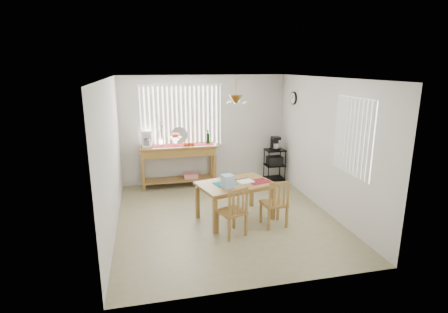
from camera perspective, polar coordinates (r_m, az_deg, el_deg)
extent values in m
cube|color=gray|center=(6.79, 0.21, -9.85)|extent=(4.00, 4.50, 0.01)
cube|color=silver|center=(8.57, -3.26, 4.46)|extent=(4.00, 0.10, 2.60)
cube|color=silver|center=(4.25, 7.29, -6.27)|extent=(4.00, 0.10, 2.60)
cube|color=silver|center=(6.24, -18.44, -0.12)|extent=(0.10, 4.50, 2.60)
cube|color=silver|center=(7.10, 16.57, 1.74)|extent=(0.10, 4.50, 2.60)
cube|color=white|center=(6.18, 0.24, 13.16)|extent=(4.00, 4.50, 0.10)
cube|color=white|center=(8.39, -6.96, 6.58)|extent=(1.90, 0.01, 1.40)
cube|color=white|center=(8.34, -13.13, 6.25)|extent=(0.07, 0.03, 1.40)
cube|color=white|center=(8.34, -12.40, 6.29)|extent=(0.07, 0.03, 1.40)
cube|color=white|center=(8.34, -11.68, 6.33)|extent=(0.07, 0.03, 1.40)
cube|color=white|center=(8.34, -10.95, 6.37)|extent=(0.07, 0.03, 1.40)
cube|color=white|center=(8.34, -10.22, 6.41)|extent=(0.07, 0.03, 1.40)
cube|color=white|center=(8.35, -9.49, 6.45)|extent=(0.07, 0.03, 1.40)
cube|color=white|center=(8.36, -8.77, 6.48)|extent=(0.07, 0.03, 1.40)
cube|color=white|center=(8.36, -8.04, 6.52)|extent=(0.07, 0.03, 1.40)
cube|color=white|center=(8.37, -7.32, 6.55)|extent=(0.07, 0.03, 1.40)
cube|color=white|center=(8.38, -6.60, 6.58)|extent=(0.07, 0.03, 1.40)
cube|color=white|center=(8.40, -5.88, 6.61)|extent=(0.07, 0.03, 1.40)
cube|color=white|center=(8.41, -5.16, 6.64)|extent=(0.07, 0.03, 1.40)
cube|color=white|center=(8.42, -4.44, 6.67)|extent=(0.07, 0.03, 1.40)
cube|color=white|center=(8.44, -3.73, 6.70)|extent=(0.07, 0.03, 1.40)
cube|color=white|center=(8.46, -3.02, 6.73)|extent=(0.07, 0.03, 1.40)
cube|color=white|center=(8.48, -2.31, 6.75)|extent=(0.07, 0.03, 1.40)
cube|color=white|center=(8.50, -1.60, 6.78)|extent=(0.07, 0.03, 1.40)
cube|color=white|center=(8.52, -0.90, 6.80)|extent=(0.07, 0.03, 1.40)
cube|color=white|center=(8.50, -6.80, 1.67)|extent=(1.98, 0.06, 0.06)
cube|color=white|center=(8.30, -7.10, 11.55)|extent=(1.98, 0.06, 0.06)
cube|color=white|center=(6.25, 20.34, 3.03)|extent=(0.01, 1.10, 1.30)
cube|color=white|center=(5.85, 22.86, 2.04)|extent=(0.03, 0.07, 1.30)
cube|color=white|center=(5.93, 22.26, 2.27)|extent=(0.03, 0.07, 1.30)
cube|color=white|center=(6.02, 21.67, 2.50)|extent=(0.03, 0.07, 1.30)
cube|color=white|center=(6.11, 21.09, 2.71)|extent=(0.03, 0.07, 1.30)
cube|color=white|center=(6.20, 20.54, 2.93)|extent=(0.03, 0.07, 1.30)
cube|color=white|center=(6.29, 20.00, 3.13)|extent=(0.03, 0.07, 1.30)
cube|color=white|center=(6.38, 19.47, 3.33)|extent=(0.03, 0.07, 1.30)
cube|color=white|center=(6.47, 18.96, 3.52)|extent=(0.03, 0.07, 1.30)
cube|color=white|center=(6.56, 18.46, 3.71)|extent=(0.03, 0.07, 1.30)
cube|color=white|center=(6.66, 17.98, 3.89)|extent=(0.03, 0.07, 1.30)
cylinder|color=black|center=(8.32, 11.28, 9.32)|extent=(0.04, 0.30, 0.30)
cylinder|color=white|center=(8.31, 11.13, 9.32)|extent=(0.01, 0.25, 0.25)
cylinder|color=#8E5F26|center=(6.13, 1.98, 11.08)|extent=(0.01, 0.01, 0.34)
cone|color=#8E5F26|center=(6.14, 1.96, 9.40)|extent=(0.24, 0.24, 0.14)
sphere|color=white|center=(6.19, 3.41, 8.87)|extent=(0.05, 0.05, 0.05)
sphere|color=white|center=(6.30, 2.34, 8.98)|extent=(0.05, 0.05, 0.05)
sphere|color=white|center=(6.26, 0.91, 8.96)|extent=(0.05, 0.05, 0.05)
sphere|color=white|center=(6.11, 0.49, 8.82)|extent=(0.05, 0.05, 0.05)
sphere|color=white|center=(5.99, 1.55, 8.70)|extent=(0.05, 0.05, 0.05)
sphere|color=white|center=(6.03, 3.04, 8.73)|extent=(0.05, 0.05, 0.05)
cube|color=olive|center=(8.24, -7.51, 1.64)|extent=(1.77, 0.50, 0.04)
cube|color=olive|center=(8.27, -7.48, 0.82)|extent=(1.71, 0.45, 0.18)
cube|color=olive|center=(8.18, -13.05, -3.03)|extent=(0.07, 0.07, 0.77)
cube|color=olive|center=(8.32, -1.53, -2.34)|extent=(0.07, 0.07, 0.77)
cube|color=olive|center=(8.55, -13.06, -2.26)|extent=(0.07, 0.07, 0.77)
cube|color=olive|center=(8.69, -2.03, -1.61)|extent=(0.07, 0.07, 0.77)
cube|color=olive|center=(8.46, -7.32, -3.71)|extent=(1.64, 0.43, 0.03)
cube|color=red|center=(8.46, -5.47, -3.13)|extent=(0.33, 0.24, 0.11)
cube|color=maroon|center=(8.23, -7.51, 1.82)|extent=(1.69, 0.27, 0.01)
cube|color=white|center=(8.20, -12.46, 1.71)|extent=(0.22, 0.27, 0.06)
cube|color=white|center=(8.25, -12.52, 2.78)|extent=(0.22, 0.09, 0.33)
cube|color=white|center=(8.11, -12.58, 3.89)|extent=(0.22, 0.24, 0.08)
cylinder|color=white|center=(8.14, -12.50, 2.35)|extent=(0.14, 0.14, 0.14)
cylinder|color=white|center=(8.20, -7.89, 2.12)|extent=(0.06, 0.06, 0.11)
cone|color=white|center=(8.17, -7.92, 2.84)|extent=(0.29, 0.29, 0.10)
sphere|color=red|center=(8.16, -7.55, 3.51)|extent=(0.09, 0.09, 0.09)
sphere|color=red|center=(8.21, -7.78, 3.56)|extent=(0.09, 0.09, 0.09)
sphere|color=red|center=(8.20, -8.17, 3.54)|extent=(0.09, 0.09, 0.09)
sphere|color=red|center=(8.15, -8.33, 3.47)|extent=(0.09, 0.09, 0.09)
sphere|color=red|center=(8.11, -8.11, 3.41)|extent=(0.09, 0.09, 0.09)
sphere|color=red|center=(8.11, -7.72, 3.43)|extent=(0.09, 0.09, 0.09)
sphere|color=#E5400C|center=(8.15, -6.37, 2.02)|extent=(0.09, 0.09, 0.09)
sphere|color=#E5400C|center=(8.16, -5.76, 2.05)|extent=(0.09, 0.09, 0.09)
sphere|color=#E5400C|center=(8.17, -5.14, 2.09)|extent=(0.09, 0.09, 0.09)
cylinder|color=silver|center=(8.40, -7.32, 3.45)|extent=(0.40, 0.10, 0.39)
cylinder|color=white|center=(8.25, -10.25, 2.26)|extent=(0.09, 0.09, 0.16)
cylinder|color=#4C3823|center=(8.18, -10.36, 4.50)|extent=(0.10, 0.04, 0.49)
cylinder|color=#4C3823|center=(8.18, -10.36, 4.69)|extent=(0.15, 0.07, 0.54)
cylinder|color=#4C3823|center=(8.19, -10.35, 4.30)|extent=(0.19, 0.09, 0.40)
cylinder|color=#4C3823|center=(8.18, -10.37, 4.88)|extent=(0.06, 0.03, 0.61)
cylinder|color=#4C3823|center=(8.19, -10.34, 4.23)|extent=(0.24, 0.11, 0.34)
cylinder|color=black|center=(8.36, -2.65, 2.99)|extent=(0.08, 0.08, 0.26)
cylinder|color=black|center=(8.32, -2.66, 4.15)|extent=(0.03, 0.03, 0.09)
cylinder|color=black|center=(8.60, 7.29, -1.77)|extent=(0.02, 0.02, 0.80)
cylinder|color=black|center=(8.75, 9.95, -1.58)|extent=(0.02, 0.02, 0.80)
cylinder|color=black|center=(8.90, 6.55, -1.18)|extent=(0.02, 0.02, 0.80)
cylinder|color=black|center=(9.05, 9.13, -1.01)|extent=(0.02, 0.02, 0.80)
cube|color=black|center=(8.73, 8.33, 1.05)|extent=(0.47, 0.38, 0.03)
cube|color=black|center=(8.82, 8.24, -1.38)|extent=(0.47, 0.38, 0.02)
cube|color=black|center=(8.92, 8.16, -3.50)|extent=(0.47, 0.38, 0.02)
cube|color=black|center=(8.79, 8.26, -0.66)|extent=(0.36, 0.28, 0.21)
cube|color=black|center=(8.70, 8.38, 1.27)|extent=(0.19, 0.23, 0.05)
cube|color=black|center=(8.74, 8.23, 2.13)|extent=(0.19, 0.08, 0.28)
cube|color=black|center=(8.64, 8.45, 3.02)|extent=(0.19, 0.21, 0.07)
cylinder|color=silver|center=(8.67, 8.42, 1.80)|extent=(0.12, 0.12, 0.12)
cube|color=olive|center=(6.47, 1.84, -4.49)|extent=(1.50, 1.17, 0.04)
cube|color=olive|center=(6.49, 1.84, -4.88)|extent=(1.39, 1.06, 0.06)
cube|color=olive|center=(6.04, -1.47, -9.82)|extent=(0.08, 0.08, 0.61)
cube|color=olive|center=(6.63, 8.01, -7.69)|extent=(0.08, 0.08, 0.61)
cube|color=olive|center=(6.66, -4.35, -7.48)|extent=(0.08, 0.08, 0.61)
cube|color=olive|center=(7.19, 4.54, -5.77)|extent=(0.08, 0.08, 0.61)
cube|color=#157775|center=(6.41, 0.16, -4.44)|extent=(0.46, 0.38, 0.01)
cube|color=maroon|center=(6.56, 5.69, -4.07)|extent=(0.46, 0.38, 0.01)
cube|color=white|center=(6.51, 3.50, -4.09)|extent=(0.33, 0.29, 0.02)
cube|color=black|center=(6.61, 2.94, -3.77)|extent=(0.28, 0.10, 0.03)
cube|color=#93BAD6|center=(6.20, 0.61, -4.05)|extent=(0.23, 0.23, 0.23)
cube|color=olive|center=(5.96, 1.26, -9.04)|extent=(0.53, 0.53, 0.04)
cube|color=olive|center=(6.27, 1.60, -9.98)|extent=(0.05, 0.05, 0.40)
cube|color=olive|center=(6.09, -1.09, -10.76)|extent=(0.05, 0.05, 0.40)
cube|color=olive|center=(6.02, 3.61, -11.10)|extent=(0.05, 0.05, 0.40)
cube|color=olive|center=(5.83, 0.85, -11.96)|extent=(0.05, 0.05, 0.40)
cube|color=olive|center=(5.83, 3.74, -7.04)|extent=(0.04, 0.04, 0.45)
cube|color=olive|center=(5.63, 0.93, -7.81)|extent=(0.04, 0.04, 0.45)
cube|color=olive|center=(5.66, 2.38, -5.60)|extent=(0.35, 0.16, 0.06)
cube|color=olive|center=(5.79, 3.13, -7.42)|extent=(0.04, 0.03, 0.36)
cube|color=olive|center=(5.74, 2.36, -7.63)|extent=(0.04, 0.03, 0.36)
cube|color=olive|center=(5.68, 1.57, -7.84)|extent=(0.04, 0.03, 0.36)
cube|color=olive|center=(6.36, 8.15, -7.61)|extent=(0.44, 0.44, 0.04)
cube|color=olive|center=(6.66, 8.80, -8.61)|extent=(0.04, 0.04, 0.40)
cube|color=olive|center=(6.53, 6.02, -9.03)|extent=(0.04, 0.04, 0.40)
cube|color=olive|center=(6.38, 10.19, -9.76)|extent=(0.04, 0.04, 0.40)
cube|color=olive|center=(6.24, 7.31, -10.24)|extent=(0.04, 0.04, 0.40)
cube|color=olive|center=(6.20, 10.43, -5.92)|extent=(0.04, 0.04, 0.45)
cube|color=olive|center=(6.05, 7.49, -6.32)|extent=(0.04, 0.04, 0.45)
cube|color=olive|center=(6.06, 9.05, -4.41)|extent=(0.37, 0.06, 0.06)
cube|color=olive|center=(6.17, 9.78, -6.20)|extent=(0.04, 0.02, 0.36)
cube|color=olive|center=(6.13, 8.97, -6.31)|extent=(0.04, 0.02, 0.36)
cube|color=olive|center=(6.09, 8.15, -6.43)|extent=(0.04, 0.02, 0.36)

